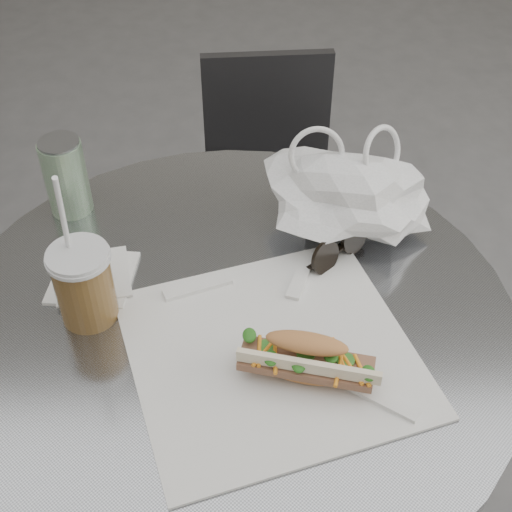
{
  "coord_description": "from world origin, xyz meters",
  "views": [
    {
      "loc": [
        0.02,
        -0.43,
        1.43
      ],
      "look_at": [
        0.04,
        0.26,
        0.79
      ],
      "focal_mm": 50.0,
      "sensor_mm": 36.0,
      "label": 1
    }
  ],
  "objects_px": {
    "cafe_table": "(233,433)",
    "chair_far": "(271,230)",
    "sunglasses": "(338,249)",
    "iced_coffee": "(84,283)",
    "drink_can": "(66,176)",
    "banh_mi": "(306,359)"
  },
  "relations": [
    {
      "from": "cafe_table",
      "to": "chair_far",
      "type": "distance_m",
      "value": 0.68
    },
    {
      "from": "cafe_table",
      "to": "sunglasses",
      "type": "bearing_deg",
      "value": 33.85
    },
    {
      "from": "iced_coffee",
      "to": "sunglasses",
      "type": "bearing_deg",
      "value": 15.82
    },
    {
      "from": "iced_coffee",
      "to": "chair_far",
      "type": "bearing_deg",
      "value": 67.13
    },
    {
      "from": "chair_far",
      "to": "sunglasses",
      "type": "height_order",
      "value": "sunglasses"
    },
    {
      "from": "sunglasses",
      "to": "drink_can",
      "type": "xyz_separation_m",
      "value": [
        -0.39,
        0.13,
        0.04
      ]
    },
    {
      "from": "cafe_table",
      "to": "iced_coffee",
      "type": "bearing_deg",
      "value": 177.25
    },
    {
      "from": "banh_mi",
      "to": "cafe_table",
      "type": "bearing_deg",
      "value": 145.84
    },
    {
      "from": "chair_far",
      "to": "sunglasses",
      "type": "xyz_separation_m",
      "value": [
        0.06,
        -0.56,
        0.44
      ]
    },
    {
      "from": "cafe_table",
      "to": "banh_mi",
      "type": "bearing_deg",
      "value": -48.47
    },
    {
      "from": "banh_mi",
      "to": "iced_coffee",
      "type": "height_order",
      "value": "iced_coffee"
    },
    {
      "from": "sunglasses",
      "to": "chair_far",
      "type": "bearing_deg",
      "value": 55.03
    },
    {
      "from": "iced_coffee",
      "to": "sunglasses",
      "type": "xyz_separation_m",
      "value": [
        0.34,
        0.1,
        -0.04
      ]
    },
    {
      "from": "banh_mi",
      "to": "iced_coffee",
      "type": "relative_size",
      "value": 0.88
    },
    {
      "from": "chair_far",
      "to": "iced_coffee",
      "type": "xyz_separation_m",
      "value": [
        -0.27,
        -0.65,
        0.48
      ]
    },
    {
      "from": "iced_coffee",
      "to": "sunglasses",
      "type": "height_order",
      "value": "iced_coffee"
    },
    {
      "from": "cafe_table",
      "to": "sunglasses",
      "type": "relative_size",
      "value": 7.89
    },
    {
      "from": "cafe_table",
      "to": "drink_can",
      "type": "relative_size",
      "value": 6.24
    },
    {
      "from": "cafe_table",
      "to": "banh_mi",
      "type": "relative_size",
      "value": 3.67
    },
    {
      "from": "sunglasses",
      "to": "drink_can",
      "type": "distance_m",
      "value": 0.42
    },
    {
      "from": "drink_can",
      "to": "iced_coffee",
      "type": "bearing_deg",
      "value": -75.35
    },
    {
      "from": "cafe_table",
      "to": "sunglasses",
      "type": "height_order",
      "value": "sunglasses"
    }
  ]
}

